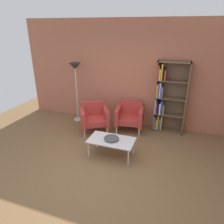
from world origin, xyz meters
The scene contains 8 objects.
ground_plane centered at (0.00, 0.00, 0.00)m, with size 8.32×8.32×0.00m, color brown.
brick_back_panel centered at (0.00, 2.46, 1.45)m, with size 6.40×0.12×2.90m, color #B2664C.
bookshelf_tall centered at (1.09, 2.24, 0.93)m, with size 0.80×0.30×1.90m.
coffee_table_low centered at (0.12, 0.60, 0.37)m, with size 1.00×0.56×0.40m.
decorative_bowl centered at (0.12, 0.60, 0.43)m, with size 0.32×0.32×0.05m.
armchair_by_bookshelf centered at (0.17, 1.96, 0.41)m, with size 0.79×0.74×0.78m.
armchair_corner_red centered at (-0.73, 1.57, 0.41)m, with size 0.94×0.92×0.78m.
floor_lamp_torchiere centered at (-1.49, 2.08, 1.45)m, with size 0.32×0.32×1.74m.
Camera 1 is at (1.43, -3.12, 2.70)m, focal length 33.29 mm.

